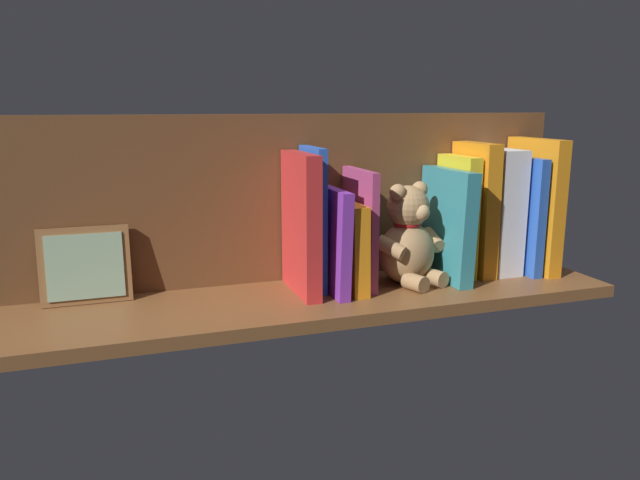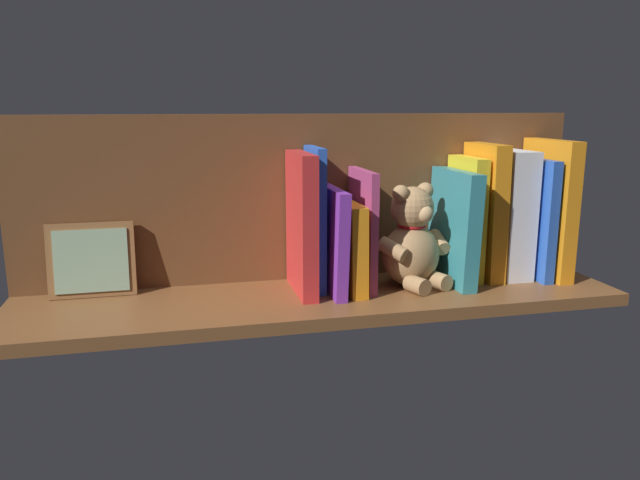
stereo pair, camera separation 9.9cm
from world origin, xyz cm
name	(u,v)px [view 2 (the right image)]	position (x,y,z in cm)	size (l,w,h in cm)	color
ground_plane	(320,299)	(0.00, 0.00, -1.10)	(107.73, 26.51, 2.20)	brown
shelf_back_panel	(307,198)	(0.00, -11.00, 15.74)	(107.73, 1.50, 31.47)	brown
book_0	(548,209)	(-46.23, -1.95, 13.31)	(2.94, 15.81, 26.61)	orange
book_1	(531,218)	(-43.05, -2.41, 11.54)	(2.00, 14.89, 23.08)	blue
dictionary_thick_white	(508,214)	(-38.48, -3.52, 12.32)	(5.72, 12.47, 24.64)	white
book_2	(484,212)	(-33.34, -3.35, 12.98)	(3.15, 13.02, 25.96)	orange
book_3	(466,218)	(-29.71, -3.76, 11.75)	(2.72, 12.19, 23.50)	yellow
book_4	(454,227)	(-26.21, -1.48, 10.64)	(2.86, 16.74, 21.28)	teal
teddy_bear	(412,241)	(-17.83, -1.06, 8.42)	(14.66, 14.55, 19.12)	tan
book_5	(362,229)	(-8.62, -2.63, 10.86)	(1.43, 14.46, 21.71)	#B23F72
book_6	(348,246)	(-5.74, -1.97, 8.05)	(2.92, 15.78, 16.09)	orange
book_7	(332,240)	(-2.54, -1.57, 9.37)	(2.05, 16.58, 18.74)	purple
book_8	(315,219)	(-0.01, -3.98, 12.92)	(1.61, 11.74, 25.84)	blue
book_9	(301,223)	(2.90, -2.03, 12.52)	(2.79, 15.65, 25.03)	red
picture_frame_leaning	(92,260)	(39.32, -7.95, 6.49)	(14.77, 3.30, 13.16)	brown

